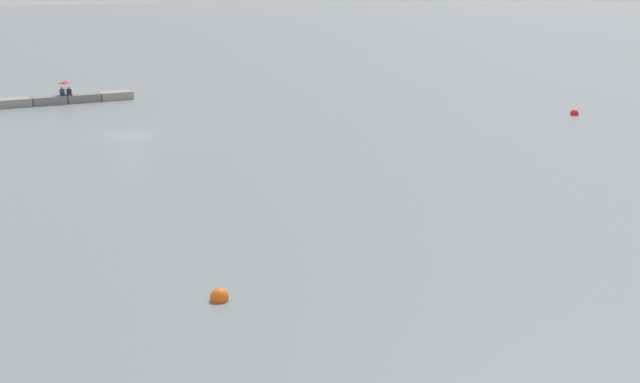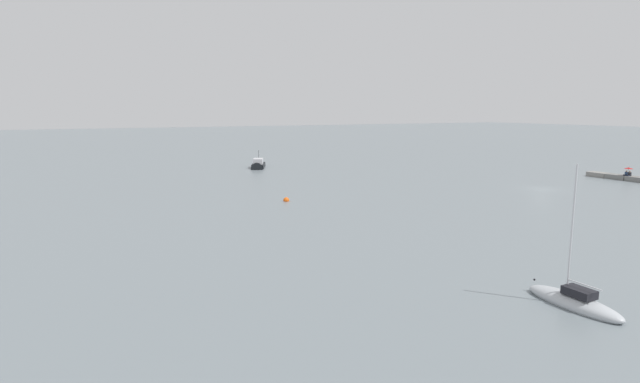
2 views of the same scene
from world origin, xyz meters
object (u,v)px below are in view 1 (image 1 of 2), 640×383
at_px(umbrella_open_red, 65,82).
at_px(mooring_buoy_mid, 219,297).
at_px(person_seated_blue_right, 62,92).
at_px(mooring_buoy_near, 574,114).
at_px(person_seated_dark_left, 69,92).

height_order(umbrella_open_red, mooring_buoy_mid, umbrella_open_red).
distance_m(person_seated_blue_right, mooring_buoy_near, 43.26).
relative_size(person_seated_dark_left, person_seated_blue_right, 1.00).
height_order(umbrella_open_red, mooring_buoy_near, umbrella_open_red).
relative_size(person_seated_blue_right, umbrella_open_red, 0.58).
height_order(person_seated_blue_right, mooring_buoy_mid, person_seated_blue_right).
distance_m(person_seated_dark_left, mooring_buoy_near, 42.72).
bearing_deg(person_seated_blue_right, mooring_buoy_mid, 84.71).
height_order(mooring_buoy_near, mooring_buoy_mid, mooring_buoy_near).
bearing_deg(mooring_buoy_near, person_seated_dark_left, -38.92).
height_order(person_seated_dark_left, mooring_buoy_mid, person_seated_dark_left).
bearing_deg(person_seated_dark_left, mooring_buoy_mid, 84.05).
bearing_deg(person_seated_dark_left, mooring_buoy_near, 143.83).
distance_m(person_seated_dark_left, umbrella_open_red, 0.91).
distance_m(mooring_buoy_near, mooring_buoy_mid, 46.91).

